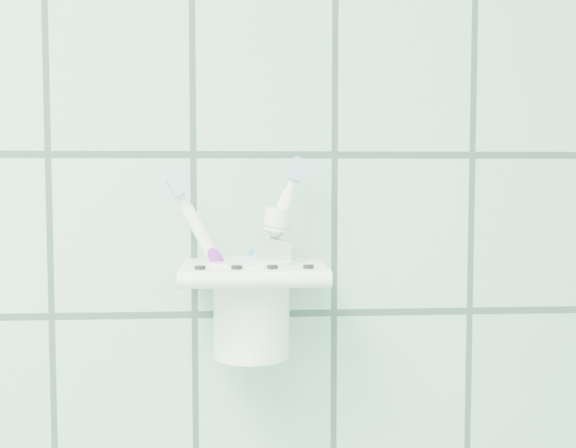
# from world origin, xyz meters

# --- Properties ---
(holder_bracket) EXTENTS (0.14, 0.11, 0.04)m
(holder_bracket) POSITION_xyz_m (0.65, 1.15, 1.30)
(holder_bracket) COLOR white
(holder_bracket) RESTS_ON wall_back
(cup) EXTENTS (0.08, 0.08, 0.10)m
(cup) POSITION_xyz_m (0.64, 1.16, 1.27)
(cup) COLOR white
(cup) RESTS_ON holder_bracket
(toothbrush_pink) EXTENTS (0.09, 0.02, 0.19)m
(toothbrush_pink) POSITION_xyz_m (0.65, 1.15, 1.32)
(toothbrush_pink) COLOR white
(toothbrush_pink) RESTS_ON cup
(toothbrush_blue) EXTENTS (0.01, 0.07, 0.19)m
(toothbrush_blue) POSITION_xyz_m (0.65, 1.17, 1.32)
(toothbrush_blue) COLOR white
(toothbrush_blue) RESTS_ON cup
(toothbrush_orange) EXTENTS (0.07, 0.03, 0.20)m
(toothbrush_orange) POSITION_xyz_m (0.62, 1.15, 1.33)
(toothbrush_orange) COLOR white
(toothbrush_orange) RESTS_ON cup
(toothpaste_tube) EXTENTS (0.05, 0.03, 0.14)m
(toothpaste_tube) POSITION_xyz_m (0.65, 1.16, 1.31)
(toothpaste_tube) COLOR silver
(toothpaste_tube) RESTS_ON cup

